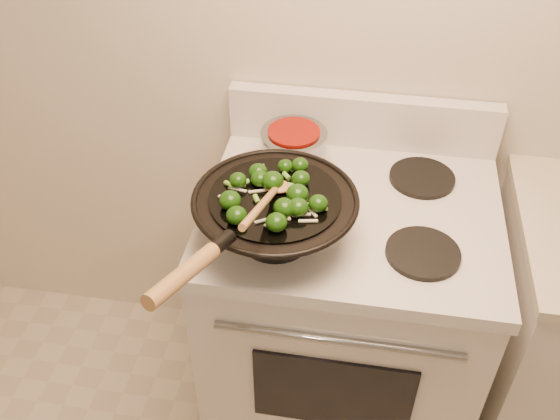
# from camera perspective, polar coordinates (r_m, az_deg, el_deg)

# --- Properties ---
(stove) EXTENTS (0.78, 0.67, 1.08)m
(stove) POSITION_cam_1_polar(r_m,az_deg,el_deg) (1.97, 5.66, -9.71)
(stove) COLOR silver
(stove) RESTS_ON ground
(wok) EXTENTS (0.40, 0.64, 0.22)m
(wok) POSITION_cam_1_polar(r_m,az_deg,el_deg) (1.49, -0.53, -0.47)
(wok) COLOR black
(wok) RESTS_ON stove
(stirfry) EXTENTS (0.26, 0.27, 0.05)m
(stirfry) POSITION_cam_1_polar(r_m,az_deg,el_deg) (1.44, -0.48, 1.60)
(stirfry) COLOR #133809
(stirfry) RESTS_ON wok
(wooden_spoon) EXTENTS (0.07, 0.30, 0.12)m
(wooden_spoon) POSITION_cam_1_polar(r_m,az_deg,el_deg) (1.40, -1.10, 1.18)
(wooden_spoon) COLOR olive
(wooden_spoon) RESTS_ON wok
(saucepan) EXTENTS (0.18, 0.30, 0.11)m
(saucepan) POSITION_cam_1_polar(r_m,az_deg,el_deg) (1.73, 1.26, 5.71)
(saucepan) COLOR gray
(saucepan) RESTS_ON stove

